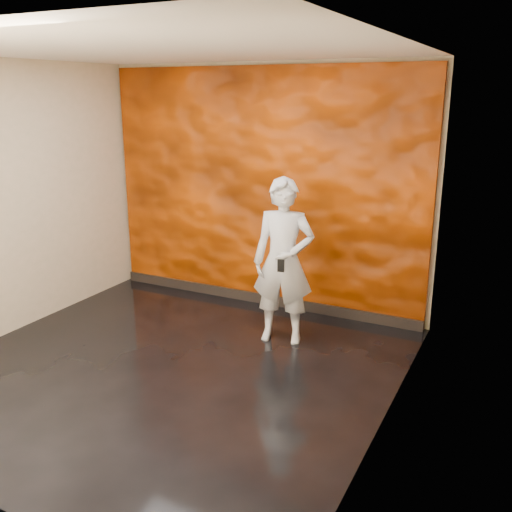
% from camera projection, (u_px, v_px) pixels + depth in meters
% --- Properties ---
extents(room, '(4.02, 4.02, 2.81)m').
position_uv_depth(room, '(162.00, 221.00, 4.90)').
color(room, black).
rests_on(room, ground).
extents(feature_wall, '(3.90, 0.06, 2.75)m').
position_uv_depth(feature_wall, '(262.00, 190.00, 6.59)').
color(feature_wall, '#CC4400').
rests_on(feature_wall, ground).
extents(baseboard, '(3.90, 0.04, 0.12)m').
position_uv_depth(baseboard, '(260.00, 298.00, 6.92)').
color(baseboard, black).
rests_on(baseboard, ground).
extents(man, '(0.69, 0.53, 1.68)m').
position_uv_depth(man, '(283.00, 262.00, 5.69)').
color(man, '#9AA0A9').
rests_on(man, ground).
extents(phone, '(0.07, 0.02, 0.13)m').
position_uv_depth(phone, '(281.00, 266.00, 5.45)').
color(phone, black).
rests_on(phone, man).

